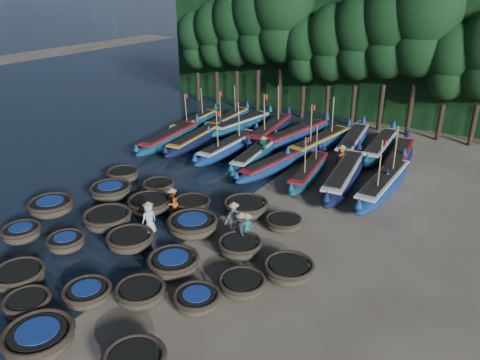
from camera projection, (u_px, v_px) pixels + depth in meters
The scene contains 60 objects.
ground at pixel (213, 222), 24.06m from camera, with size 120.00×120.00×0.00m, color gray.
foliage_wall at pixel (370, 60), 40.22m from camera, with size 40.00×3.00×10.00m, color black.
coracle_1 at pixel (19, 276), 19.03m from camera, with size 2.57×2.57×0.75m.
coracle_2 at pixel (28, 304), 17.45m from camera, with size 2.12×2.12×0.71m.
coracle_3 at pixel (39, 338), 15.71m from camera, with size 3.00×3.00×0.81m.
coracle_5 at pixel (22, 233), 22.22m from camera, with size 2.10×2.10×0.75m.
coracle_6 at pixel (66, 242), 21.48m from camera, with size 1.83×1.83×0.71m.
coracle_7 at pixel (87, 293), 18.05m from camera, with size 2.33×2.33×0.68m.
coracle_8 at pixel (140, 293), 18.07m from camera, with size 2.19×2.19×0.70m.
coracle_9 at pixel (197, 300), 17.68m from camera, with size 2.11×2.11×0.70m.
coracle_10 at pixel (51, 206), 24.65m from camera, with size 2.86×2.86×0.83m.
coracle_11 at pixel (108, 219), 23.35m from camera, with size 2.46×2.46×0.85m.
coracle_12 at pixel (130, 240), 21.64m from camera, with size 2.42×2.42×0.74m.
coracle_13 at pixel (173, 263), 19.86m from camera, with size 2.78×2.78×0.76m.
coracle_14 at pixel (242, 284), 18.61m from camera, with size 1.96×1.96×0.66m.
coracle_15 at pixel (111, 191), 26.55m from camera, with size 2.36×2.36×0.77m.
coracle_16 at pixel (150, 204), 25.00m from camera, with size 2.75×2.75×0.77m.
coracle_17 at pixel (193, 225), 22.82m from camera, with size 2.92×2.92×0.84m.
coracle_18 at pixel (240, 246), 21.12m from camera, with size 2.14×2.14×0.74m.
coracle_19 at pixel (289, 270), 19.41m from camera, with size 2.17×2.17×0.77m.
coracle_20 at pixel (123, 175), 28.73m from camera, with size 2.20×2.20×0.73m.
coracle_21 at pixel (159, 187), 27.04m from camera, with size 2.13×2.13×0.75m.
coracle_22 at pixel (192, 205), 25.00m from camera, with size 2.15×2.15×0.72m.
coracle_23 at pixel (246, 207), 24.59m from camera, with size 2.41×2.41×0.81m.
coracle_24 at pixel (284, 223), 23.26m from camera, with size 1.87×1.87×0.64m.
long_boat_1 at pixel (170, 138), 34.77m from camera, with size 2.28×8.25×1.46m.
long_boat_2 at pixel (195, 139), 34.52m from camera, with size 2.29×8.08×1.43m.
long_boat_3 at pixel (229, 147), 32.94m from camera, with size 1.55×8.31×3.53m.
long_boat_4 at pixel (255, 155), 31.57m from camera, with size 2.32×7.83×1.39m.
long_boat_5 at pixel (273, 165), 29.97m from camera, with size 2.35×7.41×1.32m.
long_boat_6 at pixel (309, 172), 28.96m from camera, with size 2.36×7.44×3.19m.
long_boat_7 at pixel (344, 176), 28.04m from camera, with size 2.87×9.06×1.61m.
long_boat_8 at pixel (383, 184), 26.97m from camera, with size 1.62×8.94×3.80m.
long_boat_9 at pixel (195, 122), 38.79m from camera, with size 1.96×7.38×3.15m.
long_boat_10 at pixel (228, 119), 39.40m from camera, with size 1.82×7.51×3.20m.
long_boat_11 at pixel (242, 124), 38.07m from camera, with size 2.56×7.96×1.42m.
long_boat_12 at pixel (270, 130), 36.30m from camera, with size 2.78×8.95×3.84m.
long_boat_13 at pixel (296, 134), 35.43m from camera, with size 2.98×8.73×1.56m.
long_boat_14 at pixel (321, 143), 33.73m from camera, with size 2.72×8.65×3.71m.
long_boat_15 at pixel (353, 142), 33.87m from camera, with size 2.74×8.62×1.53m.
long_boat_16 at pixel (381, 147), 32.95m from camera, with size 2.05×8.53×1.50m.
long_boat_17 at pixel (398, 159), 30.63m from camera, with size 2.47×8.79×1.55m.
fisherman_0 at pixel (149, 217), 22.70m from camera, with size 0.67×0.88×1.83m.
fisherman_1 at pixel (247, 227), 21.82m from camera, with size 0.66×0.63×1.71m.
fisherman_2 at pixel (173, 202), 24.31m from camera, with size 0.62×0.77×1.75m.
fisherman_3 at pixel (241, 229), 21.70m from camera, with size 1.18×1.15×1.83m.
fisherman_4 at pixel (234, 220), 22.33m from camera, with size 0.78×1.14×1.99m.
fisherman_5 at pixel (263, 148), 31.80m from camera, with size 1.30×1.50×1.84m.
fisherman_6 at pixel (341, 157), 30.22m from camera, with size 0.91×0.93×1.82m.
tree_0 at pixel (196, 40), 44.98m from camera, with size 3.68×3.68×8.68m.
tree_1 at pixel (216, 34), 43.58m from camera, with size 4.09×4.09×9.65m.
tree_2 at pixel (237, 28), 42.18m from camera, with size 4.51×4.51×10.63m.
tree_3 at pixel (259, 21), 40.78m from camera, with size 4.92×4.92×11.60m.
tree_4 at pixel (282, 14), 39.37m from camera, with size 5.34×5.34×12.58m.
tree_5 at pixel (305, 49), 39.33m from camera, with size 3.68×3.68×8.68m.
tree_6 at pixel (332, 43), 37.93m from camera, with size 4.09×4.09×9.65m.
tree_7 at pixel (360, 36), 36.53m from camera, with size 4.51×4.51×10.63m.
tree_8 at pixel (391, 28), 35.13m from camera, with size 4.92×4.92×11.60m.
tree_9 at pixel (424, 20), 33.73m from camera, with size 5.34×5.34×12.58m.
tree_10 at pixel (451, 61), 33.68m from camera, with size 3.68×3.68×8.68m.
Camera 1 is at (12.54, -17.10, 11.66)m, focal length 35.00 mm.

